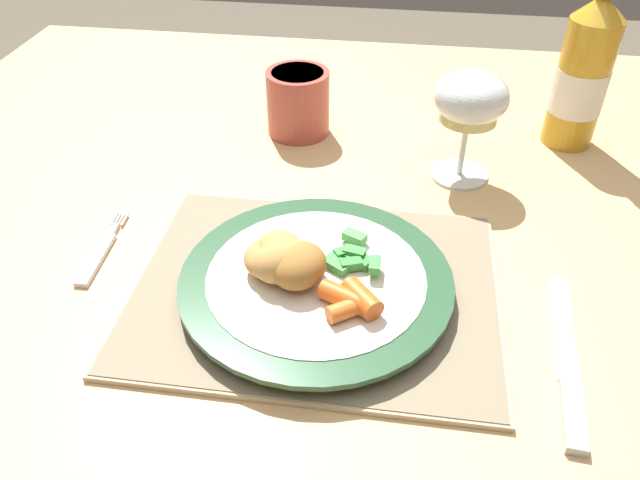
{
  "coord_description": "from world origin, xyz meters",
  "views": [
    {
      "loc": [
        0.07,
        -0.59,
        1.16
      ],
      "look_at": [
        0.01,
        -0.12,
        0.78
      ],
      "focal_mm": 35.0,
      "sensor_mm": 36.0,
      "label": 1
    }
  ],
  "objects_px": {
    "dining_table": "(329,261)",
    "dinner_plate": "(316,283)",
    "table_knife": "(568,370)",
    "bottle": "(583,74)",
    "fork": "(100,253)",
    "wine_glass": "(470,103)",
    "drinking_cup": "(298,101)"
  },
  "relations": [
    {
      "from": "table_knife",
      "to": "bottle",
      "type": "height_order",
      "value": "bottle"
    },
    {
      "from": "dinner_plate",
      "to": "table_knife",
      "type": "xyz_separation_m",
      "value": [
        0.23,
        -0.06,
        -0.01
      ]
    },
    {
      "from": "dinner_plate",
      "to": "table_knife",
      "type": "relative_size",
      "value": 1.29
    },
    {
      "from": "fork",
      "to": "bottle",
      "type": "bearing_deg",
      "value": 31.46
    },
    {
      "from": "dining_table",
      "to": "wine_glass",
      "type": "relative_size",
      "value": 9.04
    },
    {
      "from": "table_knife",
      "to": "dining_table",
      "type": "bearing_deg",
      "value": 137.01
    },
    {
      "from": "table_knife",
      "to": "drinking_cup",
      "type": "bearing_deg",
      "value": 127.58
    },
    {
      "from": "fork",
      "to": "table_knife",
      "type": "height_order",
      "value": "table_knife"
    },
    {
      "from": "wine_glass",
      "to": "bottle",
      "type": "relative_size",
      "value": 0.54
    },
    {
      "from": "dining_table",
      "to": "drinking_cup",
      "type": "xyz_separation_m",
      "value": [
        -0.07,
        0.17,
        0.13
      ]
    },
    {
      "from": "fork",
      "to": "table_knife",
      "type": "xyz_separation_m",
      "value": [
        0.46,
        -0.09,
        0.0
      ]
    },
    {
      "from": "table_knife",
      "to": "bottle",
      "type": "xyz_separation_m",
      "value": [
        0.06,
        0.41,
        0.09
      ]
    },
    {
      "from": "table_knife",
      "to": "dinner_plate",
      "type": "bearing_deg",
      "value": 164.24
    },
    {
      "from": "dining_table",
      "to": "wine_glass",
      "type": "bearing_deg",
      "value": 30.07
    },
    {
      "from": "wine_glass",
      "to": "drinking_cup",
      "type": "height_order",
      "value": "wine_glass"
    },
    {
      "from": "table_knife",
      "to": "fork",
      "type": "bearing_deg",
      "value": 168.6
    },
    {
      "from": "dining_table",
      "to": "dinner_plate",
      "type": "height_order",
      "value": "dinner_plate"
    },
    {
      "from": "fork",
      "to": "table_knife",
      "type": "bearing_deg",
      "value": -11.4
    },
    {
      "from": "drinking_cup",
      "to": "table_knife",
      "type": "bearing_deg",
      "value": -52.42
    },
    {
      "from": "fork",
      "to": "table_knife",
      "type": "relative_size",
      "value": 0.6
    },
    {
      "from": "dinner_plate",
      "to": "dining_table",
      "type": "bearing_deg",
      "value": 92.48
    },
    {
      "from": "fork",
      "to": "dining_table",
      "type": "bearing_deg",
      "value": 28.62
    },
    {
      "from": "wine_glass",
      "to": "drinking_cup",
      "type": "xyz_separation_m",
      "value": [
        -0.22,
        0.08,
        -0.05
      ]
    },
    {
      "from": "table_knife",
      "to": "wine_glass",
      "type": "height_order",
      "value": "wine_glass"
    },
    {
      "from": "dining_table",
      "to": "wine_glass",
      "type": "height_order",
      "value": "wine_glass"
    },
    {
      "from": "fork",
      "to": "wine_glass",
      "type": "xyz_separation_m",
      "value": [
        0.38,
        0.21,
        0.1
      ]
    },
    {
      "from": "table_knife",
      "to": "bottle",
      "type": "bearing_deg",
      "value": 81.3
    },
    {
      "from": "fork",
      "to": "wine_glass",
      "type": "distance_m",
      "value": 0.44
    },
    {
      "from": "fork",
      "to": "dinner_plate",
      "type": "bearing_deg",
      "value": -7.06
    },
    {
      "from": "dinner_plate",
      "to": "wine_glass",
      "type": "distance_m",
      "value": 0.29
    },
    {
      "from": "fork",
      "to": "bottle",
      "type": "distance_m",
      "value": 0.62
    },
    {
      "from": "dining_table",
      "to": "bottle",
      "type": "height_order",
      "value": "bottle"
    }
  ]
}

